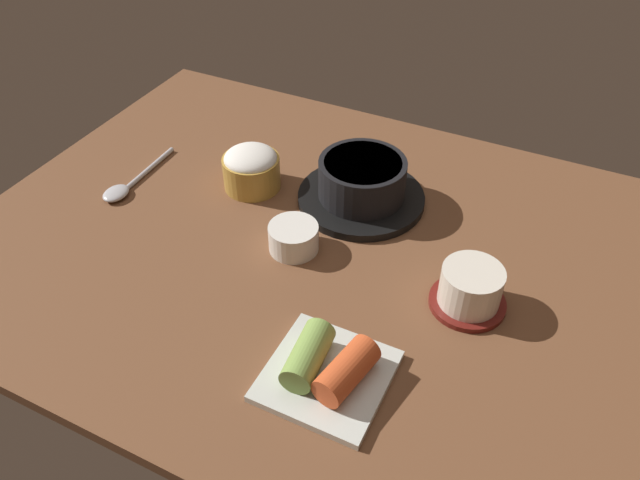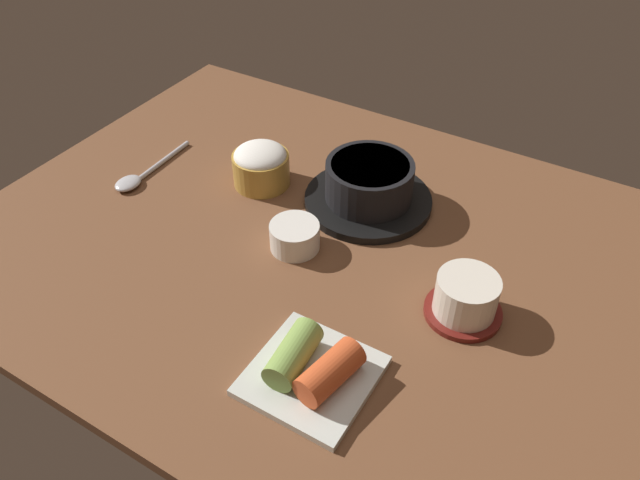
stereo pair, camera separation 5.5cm
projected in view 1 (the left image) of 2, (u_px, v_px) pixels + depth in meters
dining_table at (314, 249)px, 90.40cm from camera, size 100.00×76.00×2.00cm
stone_pot at (362, 184)px, 95.04cm from camera, size 19.77×19.77×7.41cm
rice_bowl at (251, 168)px, 98.00cm from camera, size 9.10×9.10×6.87cm
tea_cup_with_saucer at (470, 289)px, 78.77cm from camera, size 9.96×9.96×6.02cm
banchan_cup_center at (293, 237)px, 87.57cm from camera, size 7.13×7.13×3.97cm
kimchi_plate at (327, 369)px, 70.72cm from camera, size 13.85×13.85×4.82cm
spoon at (126, 186)px, 99.20cm from camera, size 3.60×17.00×1.35cm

